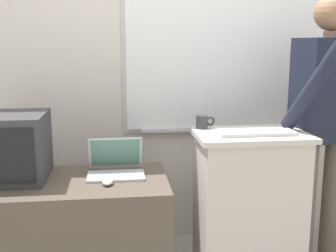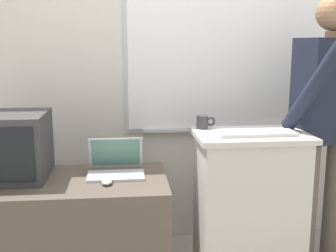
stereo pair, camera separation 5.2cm
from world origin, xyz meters
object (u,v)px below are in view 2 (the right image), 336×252
Objects in this scene: lectern_podium at (248,209)px; wireless_keyboard at (256,133)px; coffee_mug at (203,122)px; computer_mouse_by_laptop at (107,181)px; side_desk at (77,235)px; laptop at (116,164)px; person_presenter at (327,115)px; crt_monitor at (17,146)px.

wireless_keyboard is (0.01, -0.06, 0.48)m from lectern_podium.
wireless_keyboard is 0.34m from coffee_mug.
coffee_mug is at bearing 21.57° from computer_mouse_by_laptop.
laptop is at bearing 20.87° from side_desk.
person_presenter is 3.93× the size of wireless_keyboard.
crt_monitor is at bearing 166.74° from side_desk.
laptop is at bearing 162.79° from person_presenter.
side_desk is at bearing 175.43° from wireless_keyboard.
side_desk is 0.61× the size of person_presenter.
wireless_keyboard is (-0.52, -0.20, -0.06)m from person_presenter.
person_presenter is 1.42m from computer_mouse_by_laptop.
wireless_keyboard is at bearing -177.33° from person_presenter.
side_desk is 1.21m from wireless_keyboard.
person_presenter is 0.56m from wireless_keyboard.
wireless_keyboard is 1.38m from crt_monitor.
person_presenter is at bearing -1.14° from coffee_mug.
computer_mouse_by_laptop is at bearing -174.96° from lectern_podium.
crt_monitor reaches higher than wireless_keyboard.
coffee_mug is (1.10, 0.05, 0.11)m from crt_monitor.
person_presenter reaches higher than crt_monitor.
person_presenter is at bearing 0.99° from laptop.
crt_monitor is (-0.33, 0.08, 0.53)m from side_desk.
laptop is at bearing 167.82° from wireless_keyboard.
computer_mouse_by_laptop is 0.85× the size of coffee_mug.
crt_monitor is (-1.89, -0.04, -0.14)m from person_presenter.
computer_mouse_by_laptop is 0.23× the size of crt_monitor.
coffee_mug reaches higher than lectern_podium.
laptop reaches higher than computer_mouse_by_laptop.
wireless_keyboard is (1.04, -0.08, 0.61)m from side_desk.
coffee_mug reaches higher than laptop.
wireless_keyboard is at bearing -12.18° from laptop.
side_desk is 1.02m from coffee_mug.
side_desk is 1.70m from person_presenter.
lectern_podium is 0.48m from wireless_keyboard.
coffee_mug reaches higher than side_desk.
coffee_mug is (0.58, 0.23, 0.28)m from computer_mouse_by_laptop.
laptop is (-0.79, 0.12, 0.27)m from lectern_podium.
lectern_podium is at bearing 5.04° from computer_mouse_by_laptop.
computer_mouse_by_laptop is (0.19, -0.10, 0.36)m from side_desk.
lectern_podium is at bearing -1.54° from side_desk.
lectern_podium is at bearing -31.36° from coffee_mug.
crt_monitor is (-1.37, 0.16, -0.08)m from wireless_keyboard.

